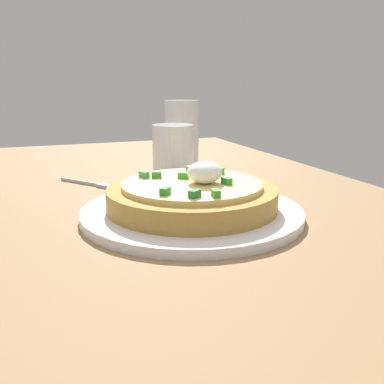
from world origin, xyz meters
The scene contains 6 objects.
dining_table centered at (0.00, 0.00, 1.37)cm, with size 123.99×70.41×2.74cm, color olive.
plate centered at (-6.61, -2.18, 3.29)cm, with size 27.11×27.11×1.11cm, color white.
pizza centered at (-6.65, -2.22, 5.49)cm, with size 20.72×20.72×5.87cm.
cup_near centered at (25.82, -12.16, 8.26)cm, with size 6.64×6.64×12.59cm.
cup_far centered at (13.06, -6.15, 6.94)cm, with size 6.78×6.78×9.28cm.
fork centered at (14.26, 7.31, 2.99)cm, with size 9.42×7.69×0.50cm.
Camera 1 is at (-53.54, 15.35, 18.95)cm, focal length 39.82 mm.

